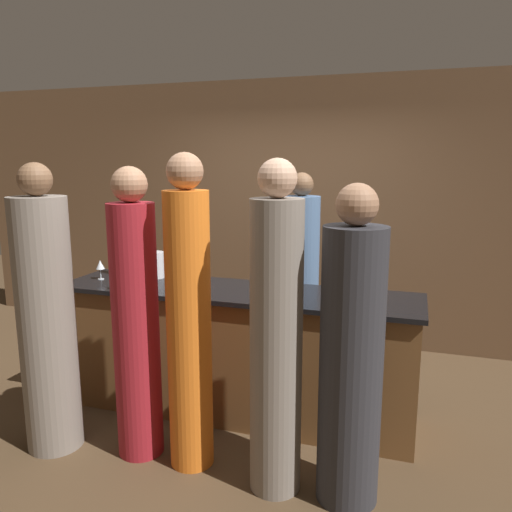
{
  "coord_description": "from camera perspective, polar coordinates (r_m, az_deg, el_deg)",
  "views": [
    {
      "loc": [
        1.27,
        -3.44,
        1.96
      ],
      "look_at": [
        0.13,
        0.1,
        1.24
      ],
      "focal_mm": 35.0,
      "sensor_mm": 36.0,
      "label": 1
    }
  ],
  "objects": [
    {
      "name": "wine_glass_1",
      "position": [
        3.9,
        -15.45,
        -1.92
      ],
      "size": [
        0.08,
        0.08,
        0.17
      ],
      "color": "silver",
      "rests_on": "bar_counter"
    },
    {
      "name": "wine_glass_2",
      "position": [
        3.91,
        -13.06,
        -1.91
      ],
      "size": [
        0.07,
        0.07,
        0.16
      ],
      "color": "silver",
      "rests_on": "bar_counter"
    },
    {
      "name": "back_wall",
      "position": [
        5.43,
        4.18,
        4.96
      ],
      "size": [
        8.0,
        0.06,
        2.8
      ],
      "color": "brown",
      "rests_on": "ground_plane"
    },
    {
      "name": "ground_plane",
      "position": [
        4.16,
        -2.29,
        -17.22
      ],
      "size": [
        14.0,
        14.0,
        0.0
      ],
      "primitive_type": "plane",
      "color": "#4C3823"
    },
    {
      "name": "wine_glass_3",
      "position": [
        3.88,
        -7.99,
        -1.83
      ],
      "size": [
        0.08,
        0.08,
        0.15
      ],
      "color": "silver",
      "rests_on": "bar_counter"
    },
    {
      "name": "wine_glass_0",
      "position": [
        3.55,
        4.47,
        -2.86
      ],
      "size": [
        0.07,
        0.07,
        0.16
      ],
      "color": "silver",
      "rests_on": "bar_counter"
    },
    {
      "name": "bar_counter",
      "position": [
        3.95,
        -2.35,
        -10.83
      ],
      "size": [
        2.77,
        0.67,
        0.99
      ],
      "color": "brown",
      "rests_on": "ground_plane"
    },
    {
      "name": "wine_bottle_0",
      "position": [
        3.53,
        11.33,
        -3.24
      ],
      "size": [
        0.08,
        0.08,
        0.31
      ],
      "color": "#19381E",
      "rests_on": "bar_counter"
    },
    {
      "name": "wine_glass_5",
      "position": [
        4.28,
        -17.38,
        -1.01
      ],
      "size": [
        0.07,
        0.07,
        0.16
      ],
      "color": "silver",
      "rests_on": "bar_counter"
    },
    {
      "name": "ice_bucket",
      "position": [
        4.23,
        -11.48,
        -1.0
      ],
      "size": [
        0.15,
        0.15,
        0.22
      ],
      "color": "silver",
      "rests_on": "bar_counter"
    },
    {
      "name": "guest_1",
      "position": [
        2.92,
        2.31,
        -9.61
      ],
      "size": [
        0.31,
        0.31,
        1.97
      ],
      "color": "gray",
      "rests_on": "ground_plane"
    },
    {
      "name": "guest_2",
      "position": [
        3.37,
        -13.57,
        -7.44
      ],
      "size": [
        0.3,
        0.3,
        1.92
      ],
      "color": "maroon",
      "rests_on": "ground_plane"
    },
    {
      "name": "wine_glass_4",
      "position": [
        3.35,
        11.23,
        -3.83
      ],
      "size": [
        0.06,
        0.06,
        0.16
      ],
      "color": "silver",
      "rests_on": "bar_counter"
    },
    {
      "name": "wine_bottle_1",
      "position": [
        4.45,
        -15.74,
        -0.61
      ],
      "size": [
        0.08,
        0.08,
        0.29
      ],
      "color": "black",
      "rests_on": "bar_counter"
    },
    {
      "name": "guest_4",
      "position": [
        3.17,
        -7.69,
        -7.46
      ],
      "size": [
        0.28,
        0.28,
        2.01
      ],
      "color": "orange",
      "rests_on": "ground_plane"
    },
    {
      "name": "guest_3",
      "position": [
        3.64,
        -22.81,
        -6.82
      ],
      "size": [
        0.37,
        0.37,
        1.95
      ],
      "color": "gray",
      "rests_on": "ground_plane"
    },
    {
      "name": "bartender",
      "position": [
        4.42,
        5.06,
        -3.41
      ],
      "size": [
        0.33,
        0.33,
        1.86
      ],
      "rotation": [
        0.0,
        0.0,
        3.14
      ],
      "color": "#4C6B93",
      "rests_on": "ground_plane"
    },
    {
      "name": "guest_0",
      "position": [
        2.9,
        10.82,
        -11.59
      ],
      "size": [
        0.36,
        0.36,
        1.84
      ],
      "color": "#2D2D33",
      "rests_on": "ground_plane"
    }
  ]
}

